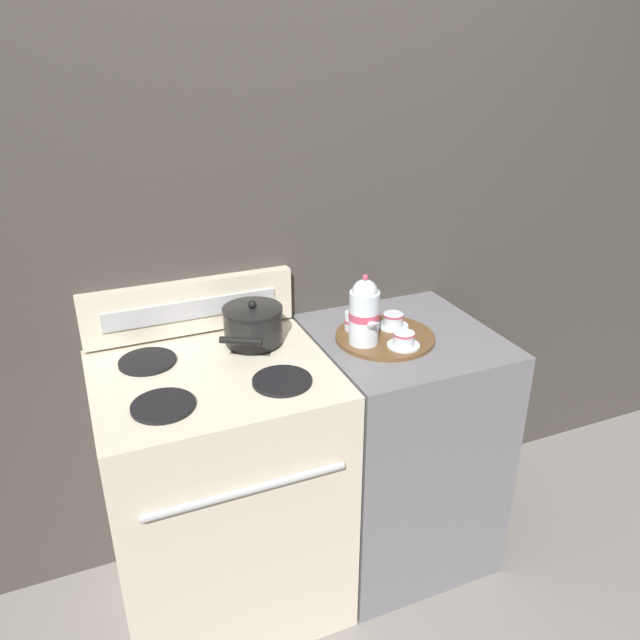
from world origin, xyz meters
The scene contains 11 objects.
ground_plane centered at (0.00, 0.00, 0.00)m, with size 6.00×6.00×0.00m, color gray.
wall_back centered at (0.00, 0.34, 1.10)m, with size 6.00×0.05×2.20m.
stove centered at (-0.31, 0.00, 0.47)m, with size 0.74×0.66×0.95m.
control_panel centered at (-0.31, 0.29, 1.04)m, with size 0.73×0.05×0.19m.
side_counter centered at (0.38, 0.00, 0.47)m, with size 0.61×0.63×0.94m.
saucepan centered at (-0.13, 0.14, 1.01)m, with size 0.25×0.29×0.15m.
serving_tray centered at (0.29, 0.00, 0.94)m, with size 0.34×0.34×0.01m.
teapot centered at (0.20, -0.02, 1.06)m, with size 0.10×0.16×0.24m.
teacup_left centered at (0.35, 0.05, 0.97)m, with size 0.11×0.11×0.05m.
teacup_right centered at (0.31, -0.10, 0.97)m, with size 0.11×0.11×0.05m.
creamer_jug centered at (0.21, 0.09, 0.98)m, with size 0.06×0.06×0.06m.
Camera 1 is at (-0.66, -1.69, 1.90)m, focal length 35.00 mm.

